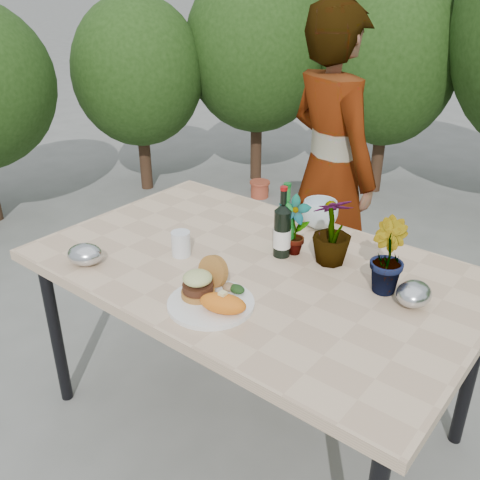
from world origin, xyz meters
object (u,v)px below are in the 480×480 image
Objects in this scene: dinner_plate at (211,304)px; wine_bottle at (282,231)px; patio_table at (253,278)px; person at (330,172)px.

wine_bottle is at bearing 92.66° from dinner_plate.
patio_table is 0.20m from wine_bottle.
patio_table is 0.31m from dinner_plate.
wine_bottle is (0.04, 0.12, 0.16)m from patio_table.
dinner_plate is at bearing -79.00° from patio_table.
person reaches higher than patio_table.
patio_table is 0.99× the size of person.
patio_table is 0.95m from person.
person is at bearing 102.75° from dinner_plate.
wine_bottle is (-0.02, 0.42, 0.09)m from dinner_plate.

